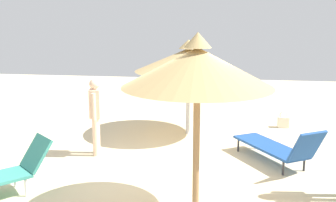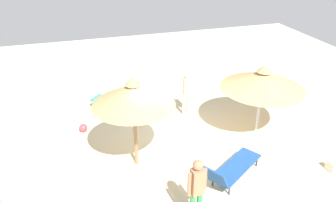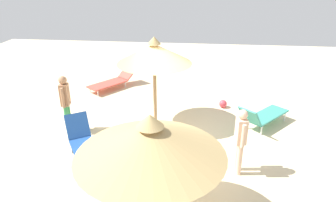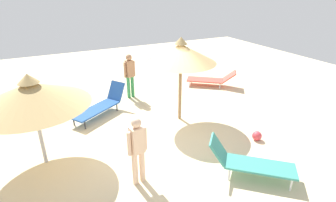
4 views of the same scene
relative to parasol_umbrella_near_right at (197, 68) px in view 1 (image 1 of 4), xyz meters
name	(u,v)px [view 1 (image 1 of 4)]	position (x,y,z in m)	size (l,w,h in m)	color
ground	(162,182)	(1.14, 0.71, -2.27)	(24.00, 24.00, 0.10)	beige
parasol_umbrella_near_right	(197,68)	(0.00, 0.00, 0.00)	(2.19, 2.19, 2.72)	olive
parasol_umbrella_far_left	(188,60)	(4.18, 0.55, -0.36)	(2.62, 2.62, 2.35)	#B2B2B7
lounge_chair_back	(278,147)	(2.24, -1.45, -1.83)	(2.11, 1.65, 0.93)	#1E478C
person_standing_center	(95,112)	(2.33, 2.31, -1.28)	(0.47, 0.26, 1.64)	beige
handbag	(283,122)	(5.13, -1.89, -2.06)	(0.19, 0.29, 0.44)	beige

